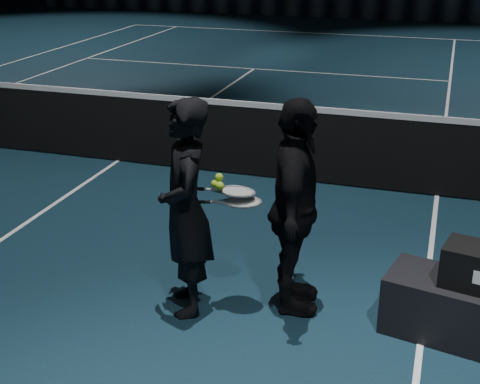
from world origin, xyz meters
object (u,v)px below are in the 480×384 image
object	(u,v)px
racket_lower	(243,202)
tennis_balls	(218,183)
player_a	(186,209)
player_b	(295,209)
racket_upper	(237,191)

from	to	relation	value
racket_lower	tennis_balls	world-z (taller)	tennis_balls
player_a	tennis_balls	distance (m)	0.33
player_a	tennis_balls	bearing A→B (deg)	82.51
player_b	racket_upper	distance (m)	0.47
player_a	racket_upper	xyz separation A→B (m)	(0.37, 0.16, 0.13)
player_b	tennis_balls	xyz separation A→B (m)	(-0.57, -0.18, 0.21)
player_b	tennis_balls	size ratio (longest dim) A/B	14.64
racket_upper	tennis_balls	bearing A→B (deg)	-170.43
player_b	tennis_balls	world-z (taller)	player_b
racket_upper	tennis_balls	world-z (taller)	tennis_balls
player_a	racket_lower	distance (m)	0.45
racket_upper	tennis_balls	size ratio (longest dim) A/B	5.67
player_a	player_b	world-z (taller)	same
racket_upper	player_a	bearing A→B (deg)	-178.29
player_a	racket_lower	xyz separation A→B (m)	(0.43, 0.14, 0.06)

